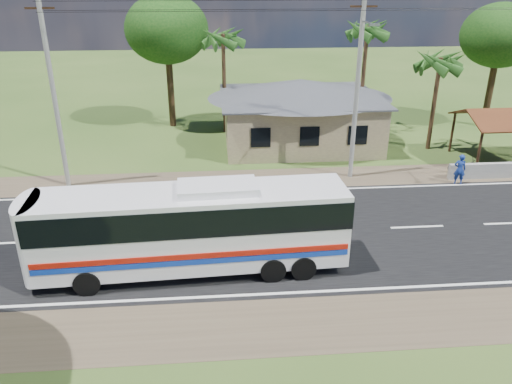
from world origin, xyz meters
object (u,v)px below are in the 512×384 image
(waiting_shed, at_px, (505,118))
(coach_bus, at_px, (193,223))
(motorcycle, at_px, (464,166))
(person, at_px, (460,169))

(waiting_shed, relative_size, coach_bus, 0.43)
(waiting_shed, relative_size, motorcycle, 2.90)
(motorcycle, relative_size, person, 1.03)
(coach_bus, bearing_deg, motorcycle, 28.31)
(waiting_shed, distance_m, coach_bus, 21.86)
(waiting_shed, distance_m, person, 5.90)
(motorcycle, height_order, person, person)
(person, bearing_deg, waiting_shed, -124.40)
(coach_bus, relative_size, motorcycle, 6.67)
(waiting_shed, bearing_deg, person, -139.81)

